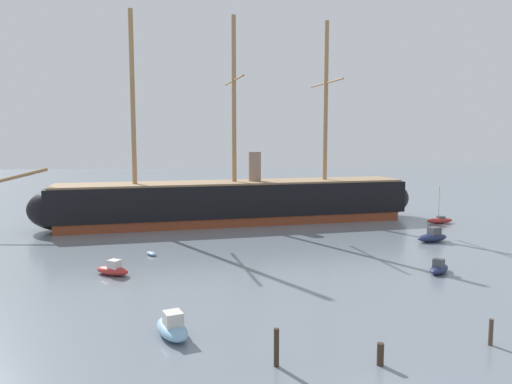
# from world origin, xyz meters

# --- Properties ---
(tall_ship) EXTENTS (67.87, 17.73, 32.72)m
(tall_ship) POSITION_xyz_m (-4.23, 56.31, 3.56)
(tall_ship) COLOR brown
(tall_ship) RESTS_ON ground
(motorboat_foreground_left) EXTENTS (3.19, 4.78, 1.86)m
(motorboat_foreground_left) POSITION_xyz_m (-11.86, 10.83, 0.65)
(motorboat_foreground_left) COLOR #7FB2D6
(motorboat_foreground_left) RESTS_ON ground
(motorboat_mid_left) EXTENTS (4.03, 3.29, 1.58)m
(motorboat_mid_left) POSITION_xyz_m (-18.64, 27.22, 0.55)
(motorboat_mid_left) COLOR #B22D28
(motorboat_mid_left) RESTS_ON ground
(motorboat_mid_right) EXTENTS (3.54, 3.63, 1.50)m
(motorboat_mid_right) POSITION_xyz_m (14.47, 24.15, 0.53)
(motorboat_mid_right) COLOR #1E284C
(motorboat_mid_right) RESTS_ON ground
(dinghy_alongside_bow) EXTENTS (1.61, 1.95, 0.43)m
(dinghy_alongside_bow) POSITION_xyz_m (-15.59, 35.31, 0.22)
(dinghy_alongside_bow) COLOR #7FB2D6
(dinghy_alongside_bow) RESTS_ON ground
(motorboat_alongside_stern) EXTENTS (4.94, 3.10, 1.93)m
(motorboat_alongside_stern) POSITION_xyz_m (20.95, 38.84, 0.68)
(motorboat_alongside_stern) COLOR #1E284C
(motorboat_alongside_stern) RESTS_ON ground
(sailboat_far_right) EXTENTS (4.76, 1.98, 6.01)m
(sailboat_far_right) POSITION_xyz_m (28.69, 52.14, 0.51)
(sailboat_far_right) COLOR #B22D28
(sailboat_far_right) RESTS_ON ground
(mooring_piling_nearest) EXTENTS (0.30, 0.30, 1.81)m
(mooring_piling_nearest) POSITION_xyz_m (9.40, 6.90, 0.90)
(mooring_piling_nearest) COLOR #4C3D2D
(mooring_piling_nearest) RESTS_ON ground
(mooring_piling_left_pair) EXTENTS (0.42, 0.42, 1.40)m
(mooring_piling_left_pair) POSITION_xyz_m (0.99, 4.89, 0.70)
(mooring_piling_left_pair) COLOR #382B1E
(mooring_piling_left_pair) RESTS_ON ground
(mooring_piling_right_pair) EXTENTS (0.33, 0.33, 2.38)m
(mooring_piling_right_pair) POSITION_xyz_m (-5.33, 5.49, 1.19)
(mooring_piling_right_pair) COLOR #382B1E
(mooring_piling_right_pair) RESTS_ON ground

